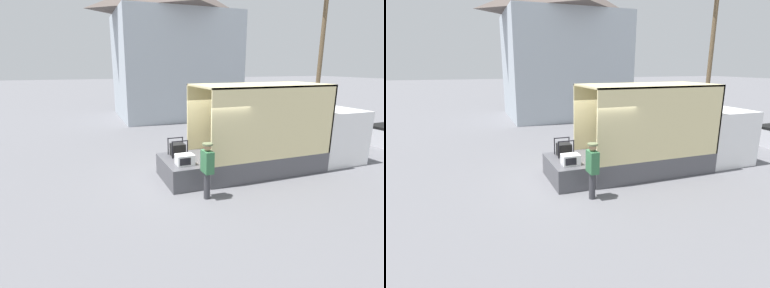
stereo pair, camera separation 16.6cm
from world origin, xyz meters
The scene contains 8 objects.
ground_plane centered at (0.00, 0.00, 0.00)m, with size 160.00×160.00×0.00m, color slate.
box_truck centered at (3.85, 0.00, 0.90)m, with size 6.57×2.13×3.06m.
tailgate_deck centered at (-0.59, 0.00, 0.36)m, with size 1.17×2.02×0.71m, color #4C4C51.
microwave centered at (-0.64, -0.51, 0.88)m, with size 0.54×0.43×0.33m.
portable_generator centered at (-0.53, 0.47, 0.93)m, with size 0.56×0.53×0.58m.
worker_person centered at (-0.35, -1.56, 0.99)m, with size 0.29×0.44×1.62m.
house_backdrop centered at (3.20, 12.84, 4.94)m, with size 8.41×7.07×9.69m.
utility_pole centered at (11.77, 7.56, 4.77)m, with size 1.80×0.28×9.22m.
Camera 1 is at (-3.51, -8.76, 3.67)m, focal length 28.00 mm.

